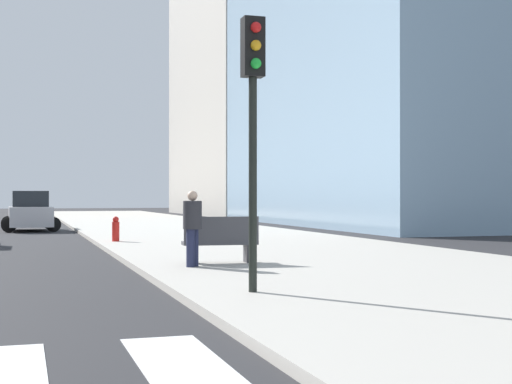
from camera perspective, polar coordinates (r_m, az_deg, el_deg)
sidewalk_kerb_east at (r=24.38m, az=0.51°, el=-4.28°), size 10.00×120.00×0.15m
parking_garage_concrete at (r=74.04m, az=2.06°, el=9.73°), size 18.00×24.00×29.38m
car_silver_nearest at (r=39.50m, az=-16.91°, el=-1.49°), size 2.91×4.59×2.03m
traffic_light_near_corner at (r=12.57m, az=-0.22°, el=7.18°), size 0.36×0.41×4.61m
park_bench at (r=17.90m, az=-2.74°, el=-3.74°), size 1.84×0.71×1.12m
pedestrian_waiting_east at (r=17.02m, az=-4.89°, el=-2.52°), size 0.43×0.43×1.73m
fire_hydrant at (r=27.00m, az=-10.69°, el=-2.82°), size 0.26×0.26×0.89m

